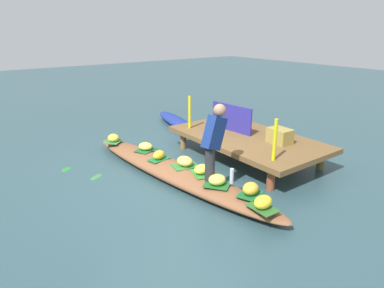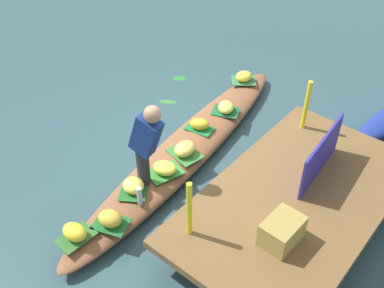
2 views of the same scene
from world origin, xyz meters
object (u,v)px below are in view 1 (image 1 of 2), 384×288
vendor_boat (173,171)px  banana_bunch_1 (146,146)px  banana_bunch_0 (113,138)px  water_bottle (232,176)px  banana_bunch_2 (217,180)px  banana_bunch_7 (263,202)px  banana_bunch_3 (185,161)px  banana_bunch_4 (202,169)px  produce_crate (280,136)px  banana_bunch_6 (159,155)px  market_banner (231,118)px  vendor_person (214,139)px  banana_bunch_5 (251,189)px  moored_boat (176,121)px

vendor_boat → banana_bunch_1: banana_bunch_1 is taller
banana_bunch_0 → water_bottle: water_bottle is taller
banana_bunch_2 → banana_bunch_7: bearing=1.8°
banana_bunch_3 → banana_bunch_4: (0.44, 0.04, -0.01)m
produce_crate → water_bottle: bearing=-75.4°
banana_bunch_7 → vendor_boat: bearing=-176.2°
vendor_boat → banana_bunch_3: banana_bunch_3 is taller
banana_bunch_6 → market_banner: market_banner is taller
banana_bunch_7 → water_bottle: 0.85m
banana_bunch_1 → banana_bunch_2: size_ratio=1.01×
banana_bunch_7 → banana_bunch_4: bearing=178.0°
banana_bunch_6 → produce_crate: 2.36m
banana_bunch_0 → produce_crate: produce_crate is taller
banana_bunch_3 → vendor_boat: bearing=-142.0°
banana_bunch_2 → vendor_person: (-0.20, 0.08, 0.61)m
vendor_boat → water_bottle: 1.28m
banana_bunch_0 → banana_bunch_5: bearing=9.9°
banana_bunch_1 → water_bottle: size_ratio=1.11×
banana_bunch_7 → banana_bunch_0: bearing=-173.3°
banana_bunch_7 → produce_crate: size_ratio=0.68×
vendor_person → produce_crate: vendor_person is taller
market_banner → banana_bunch_5: bearing=-41.2°
banana_bunch_1 → banana_bunch_3: 1.15m
vendor_boat → vendor_person: vendor_person is taller
vendor_boat → banana_bunch_1: size_ratio=17.29×
water_bottle → vendor_person: bearing=-155.7°
banana_bunch_4 → banana_bunch_7: 1.41m
banana_bunch_5 → market_banner: size_ratio=0.26×
banana_bunch_2 → banana_bunch_3: bearing=177.8°
banana_bunch_2 → produce_crate: 1.91m
banana_bunch_2 → water_bottle: (0.10, 0.22, 0.04)m
vendor_boat → banana_bunch_2: size_ratio=17.49×
banana_bunch_0 → vendor_person: vendor_person is taller
banana_bunch_4 → produce_crate: bearing=85.0°
vendor_boat → market_banner: market_banner is taller
vendor_person → market_banner: 2.06m
banana_bunch_5 → banana_bunch_1: bearing=-173.2°
water_bottle → moored_boat: bearing=157.7°
vendor_boat → banana_bunch_0: (-1.86, -0.32, 0.21)m
banana_bunch_4 → water_bottle: size_ratio=1.22×
market_banner → banana_bunch_6: bearing=-94.8°
banana_bunch_0 → banana_bunch_6: (1.48, 0.26, 0.00)m
banana_bunch_6 → produce_crate: size_ratio=0.64×
banana_bunch_1 → produce_crate: size_ratio=0.64×
banana_bunch_2 → produce_crate: (-0.33, 1.86, 0.28)m
banana_bunch_4 → banana_bunch_6: (-1.00, -0.24, 0.01)m
banana_bunch_6 → produce_crate: produce_crate is taller
moored_boat → market_banner: (2.46, -0.21, 0.65)m
banana_bunch_3 → banana_bunch_7: banana_bunch_7 is taller
banana_bunch_3 → banana_bunch_4: 0.45m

